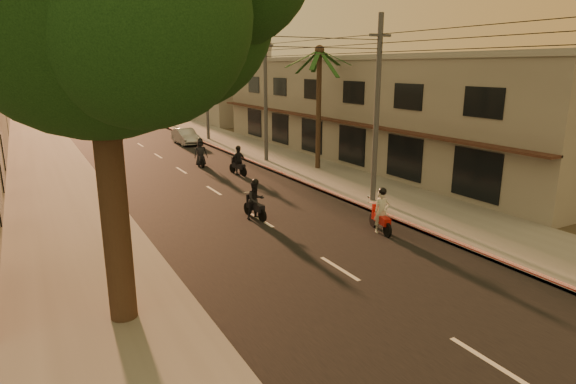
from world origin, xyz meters
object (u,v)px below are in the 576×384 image
object	(u,v)px
scooter_far_a	(201,153)
parked_car	(186,136)
scooter_red	(381,213)
palm_tree	(319,57)
scooter_mid_a	(255,201)
scooter_mid_b	(238,162)

from	to	relation	value
scooter_far_a	parked_car	bearing A→B (deg)	87.50
scooter_red	scooter_far_a	bearing A→B (deg)	110.97
palm_tree	scooter_mid_a	bearing A→B (deg)	-136.79
scooter_red	scooter_mid_a	world-z (taller)	scooter_red
scooter_far_a	scooter_mid_a	bearing A→B (deg)	-88.92
scooter_mid_a	scooter_far_a	bearing A→B (deg)	76.96
scooter_far_a	parked_car	size ratio (longest dim) A/B	0.48
palm_tree	scooter_mid_a	size ratio (longest dim) A/B	4.38
scooter_red	scooter_mid_a	size ratio (longest dim) A/B	1.02
scooter_mid_a	scooter_mid_b	xyz separation A→B (m)	(2.90, 8.67, 0.01)
parked_car	scooter_red	bearing A→B (deg)	-90.65
scooter_red	scooter_mid_a	distance (m)	5.56
scooter_mid_b	scooter_far_a	xyz separation A→B (m)	(-1.18, 3.73, 0.04)
scooter_red	scooter_mid_b	bearing A→B (deg)	107.74
palm_tree	parked_car	world-z (taller)	palm_tree
palm_tree	scooter_far_a	xyz separation A→B (m)	(-6.38, 4.79, -6.27)
palm_tree	scooter_mid_b	bearing A→B (deg)	168.49
parked_car	palm_tree	bearing A→B (deg)	-73.92
palm_tree	scooter_red	xyz separation A→B (m)	(-4.40, -11.77, -6.31)
palm_tree	parked_car	size ratio (longest dim) A/B	1.98
scooter_red	parked_car	distance (m)	26.38
palm_tree	scooter_red	size ratio (longest dim) A/B	4.30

